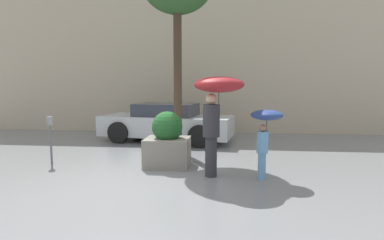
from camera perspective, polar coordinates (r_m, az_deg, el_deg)
name	(u,v)px	position (r m, az deg, el deg)	size (l,w,h in m)	color
ground_plane	(133,178)	(6.43, -11.13, -10.86)	(40.00, 40.00, 0.00)	slate
building_facade	(178,59)	(12.55, -2.68, 11.49)	(18.00, 0.30, 6.00)	#B7A88E
planter_box	(167,142)	(7.14, -4.71, -4.24)	(1.04, 0.85, 1.31)	gray
person_adult	(217,99)	(6.15, 4.70, 4.00)	(1.02, 1.02, 2.10)	#2D2D33
person_child	(265,126)	(6.25, 13.81, -1.09)	(0.65, 0.65, 1.42)	#669ED1
parked_car_near	(167,123)	(10.44, -4.87, -0.56)	(4.73, 2.49, 1.31)	#B7BCC1
parking_meter	(50,130)	(8.05, -25.41, -1.71)	(0.14, 0.14, 1.17)	#595B60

